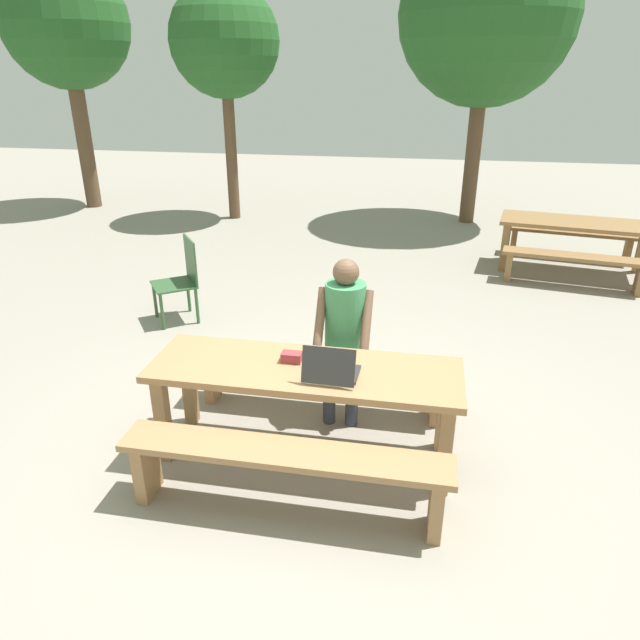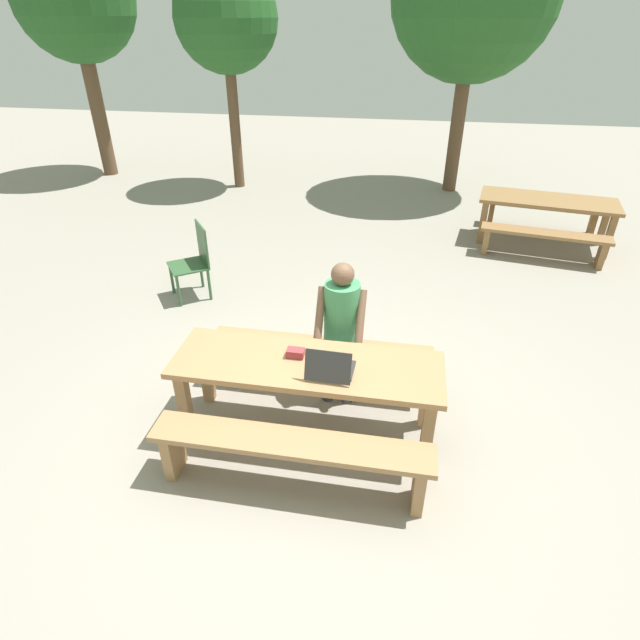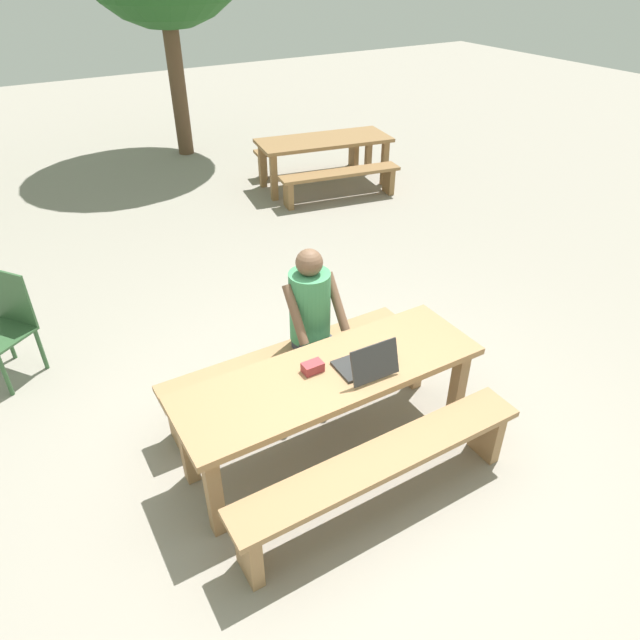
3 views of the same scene
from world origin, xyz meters
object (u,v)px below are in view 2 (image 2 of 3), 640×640
object	(u,v)px
picnic_table_front	(307,373)
small_pouch	(295,353)
plastic_chair	(194,260)
tree_rear	(226,19)
person_seated	(341,321)
laptop	(330,368)
picnic_table_mid	(547,206)
tree_right	(74,0)

from	to	relation	value
picnic_table_front	small_pouch	xyz separation A→B (m)	(-0.11, 0.06, 0.14)
picnic_table_front	plastic_chair	bearing A→B (deg)	130.44
picnic_table_front	tree_rear	distance (m)	7.72
person_seated	laptop	bearing A→B (deg)	-88.89
small_pouch	picnic_table_front	bearing A→B (deg)	-31.10
picnic_table_mid	person_seated	bearing A→B (deg)	-112.54
picnic_table_front	plastic_chair	world-z (taller)	plastic_chair
laptop	plastic_chair	xyz separation A→B (m)	(-2.05, 2.28, -0.30)
laptop	person_seated	xyz separation A→B (m)	(-0.01, 0.70, -0.01)
laptop	tree_rear	bearing A→B (deg)	-64.88
person_seated	tree_rear	size ratio (longest dim) A/B	0.33
laptop	person_seated	size ratio (longest dim) A/B	0.27
laptop	picnic_table_mid	bearing A→B (deg)	-116.27
small_pouch	tree_rear	bearing A→B (deg)	111.65
small_pouch	tree_rear	size ratio (longest dim) A/B	0.04
person_seated	picnic_table_front	bearing A→B (deg)	-108.14
picnic_table_mid	plastic_chair	bearing A→B (deg)	-141.81
picnic_table_front	laptop	world-z (taller)	laptop
laptop	tree_right	distance (m)	9.85
picnic_table_front	tree_right	bearing A→B (deg)	129.35
tree_right	tree_rear	xyz separation A→B (m)	(3.12, -0.40, -0.31)
picnic_table_mid	tree_right	size ratio (longest dim) A/B	0.46
picnic_table_front	person_seated	bearing A→B (deg)	71.86
small_pouch	picnic_table_mid	distance (m)	5.43
person_seated	tree_right	distance (m)	9.34
plastic_chair	tree_right	size ratio (longest dim) A/B	0.21
plastic_chair	picnic_table_mid	bearing A→B (deg)	82.34
small_pouch	picnic_table_mid	xyz separation A→B (m)	(2.87, 4.61, -0.15)
laptop	picnic_table_mid	world-z (taller)	laptop
laptop	tree_rear	xyz separation A→B (m)	(-2.99, 6.92, 2.20)
picnic_table_front	small_pouch	bearing A→B (deg)	148.90
laptop	tree_right	xyz separation A→B (m)	(-6.11, 7.32, 2.50)
picnic_table_front	laptop	xyz separation A→B (m)	(0.20, -0.12, 0.17)
laptop	small_pouch	xyz separation A→B (m)	(-0.31, 0.18, -0.03)
tree_right	tree_rear	world-z (taller)	tree_right
laptop	small_pouch	bearing A→B (deg)	-28.63
picnic_table_front	small_pouch	size ratio (longest dim) A/B	15.45
picnic_table_front	plastic_chair	xyz separation A→B (m)	(-1.84, 2.16, -0.13)
small_pouch	plastic_chair	size ratio (longest dim) A/B	0.15
plastic_chair	tree_right	xyz separation A→B (m)	(-4.06, 5.04, 2.80)
laptop	plastic_chair	bearing A→B (deg)	-46.30
laptop	tree_rear	size ratio (longest dim) A/B	0.09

